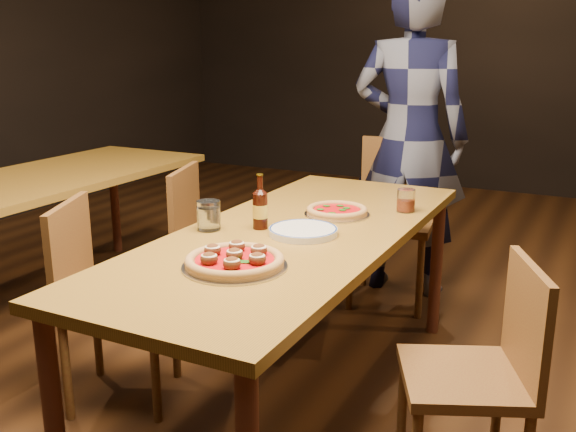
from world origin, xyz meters
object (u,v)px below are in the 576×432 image
at_px(chair_main_e, 464,375).
at_px(chair_main_nw, 120,299).
at_px(water_glass, 209,215).
at_px(diner, 410,138).
at_px(table_left, 41,189).
at_px(plate_stack, 303,231).
at_px(table_main, 294,248).
at_px(pizza_margherita, 337,211).
at_px(beer_bottle, 260,210).
at_px(chair_main_sw, 223,248).
at_px(chair_end, 392,220).
at_px(amber_glass, 406,200).
at_px(pizza_meatball, 235,260).

bearing_deg(chair_main_e, chair_main_nw, -111.53).
relative_size(water_glass, diner, 0.06).
relative_size(table_left, plate_stack, 7.64).
distance_m(chair_main_nw, water_glass, 0.53).
relative_size(table_main, table_left, 1.00).
bearing_deg(pizza_margherita, table_left, 179.65).
distance_m(chair_main_e, beer_bottle, 0.96).
xyz_separation_m(chair_main_sw, chair_end, (0.65, 0.76, 0.04)).
bearing_deg(chair_end, table_left, -159.54).
relative_size(chair_end, beer_bottle, 4.57).
relative_size(chair_main_nw, beer_bottle, 4.18).
distance_m(table_main, amber_glass, 0.58).
relative_size(plate_stack, diner, 0.14).
relative_size(chair_main_nw, chair_main_e, 1.06).
bearing_deg(diner, chair_end, 82.78).
height_order(pizza_margherita, amber_glass, amber_glass).
height_order(chair_main_e, diner, diner).
bearing_deg(pizza_margherita, plate_stack, -90.58).
xyz_separation_m(table_left, plate_stack, (1.76, -0.33, 0.08)).
bearing_deg(chair_main_sw, chair_end, -58.07).
distance_m(chair_main_nw, chair_main_e, 1.38).
bearing_deg(table_left, chair_main_nw, -28.89).
bearing_deg(amber_glass, table_left, -174.88).
distance_m(chair_main_nw, chair_main_sw, 0.76).
bearing_deg(diner, table_main, 85.17).
bearing_deg(chair_main_nw, beer_bottle, -89.13).
distance_m(plate_stack, water_glass, 0.37).
distance_m(pizza_meatball, diner, 1.93).
bearing_deg(table_main, diner, 89.35).
distance_m(beer_bottle, amber_glass, 0.67).
bearing_deg(chair_main_e, beer_bottle, -126.19).
xyz_separation_m(pizza_margherita, beer_bottle, (-0.19, -0.32, 0.06)).
height_order(chair_main_sw, pizza_margherita, chair_main_sw).
distance_m(pizza_meatball, beer_bottle, 0.46).
height_order(chair_main_e, chair_end, chair_end).
bearing_deg(water_glass, chair_main_e, -4.47).
xyz_separation_m(pizza_meatball, beer_bottle, (-0.15, 0.43, 0.05)).
distance_m(table_left, chair_end, 1.96).
bearing_deg(amber_glass, chair_main_e, -58.74).
relative_size(chair_end, pizza_meatball, 2.81).
relative_size(chair_end, diner, 0.52).
bearing_deg(beer_bottle, table_left, 167.97).
distance_m(pizza_meatball, amber_glass, 0.99).
bearing_deg(pizza_meatball, diner, 90.02).
relative_size(table_main, water_glass, 17.40).
bearing_deg(pizza_margherita, amber_glass, 38.31).
height_order(beer_bottle, diner, diner).
distance_m(pizza_margherita, amber_glass, 0.31).
height_order(chair_main_e, water_glass, water_glass).
height_order(chair_main_sw, diner, diner).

